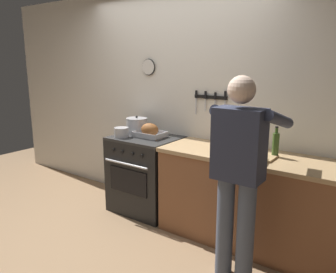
{
  "coord_description": "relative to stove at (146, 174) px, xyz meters",
  "views": [
    {
      "loc": [
        2.2,
        -1.94,
        1.76
      ],
      "look_at": [
        0.2,
        0.85,
        0.99
      ],
      "focal_mm": 35.84,
      "sensor_mm": 36.0,
      "label": 1
    }
  ],
  "objects": [
    {
      "name": "roasting_pan",
      "position": [
        0.05,
        0.02,
        0.52
      ],
      "size": [
        0.35,
        0.26,
        0.16
      ],
      "color": "#B7B7BC",
      "rests_on": "stove"
    },
    {
      "name": "saucepan",
      "position": [
        -0.21,
        -0.17,
        0.51
      ],
      "size": [
        0.17,
        0.17,
        0.11
      ],
      "color": "#B7B7BC",
      "rests_on": "stove"
    },
    {
      "name": "cutting_board",
      "position": [
        1.35,
        -0.05,
        0.46
      ],
      "size": [
        0.36,
        0.24,
        0.02
      ],
      "primitive_type": "cube",
      "color": "tan",
      "rests_on": "counter_block"
    },
    {
      "name": "counter_block",
      "position": [
        1.42,
        0.0,
        0.0
      ],
      "size": [
        2.03,
        0.65,
        0.9
      ],
      "color": "brown",
      "rests_on": "ground"
    },
    {
      "name": "person_cook",
      "position": [
        1.42,
        -0.58,
        0.5
      ],
      "size": [
        0.51,
        0.63,
        1.66
      ],
      "rotation": [
        0.0,
        0.0,
        1.58
      ],
      "color": "#4C566B",
      "rests_on": "ground"
    },
    {
      "name": "ground_plane",
      "position": [
        0.22,
        -0.99,
        -0.45
      ],
      "size": [
        8.0,
        8.0,
        0.0
      ],
      "primitive_type": "plane",
      "color": "#937251"
    },
    {
      "name": "bottle_hot_sauce",
      "position": [
        0.96,
        0.06,
        0.53
      ],
      "size": [
        0.05,
        0.05,
        0.18
      ],
      "color": "red",
      "rests_on": "counter_block"
    },
    {
      "name": "stock_pot",
      "position": [
        -0.21,
        0.1,
        0.54
      ],
      "size": [
        0.26,
        0.26,
        0.22
      ],
      "color": "#B7B7BC",
      "rests_on": "stove"
    },
    {
      "name": "bottle_olive_oil",
      "position": [
        1.49,
        0.06,
        0.57
      ],
      "size": [
        0.06,
        0.06,
        0.28
      ],
      "color": "#385623",
      "rests_on": "counter_block"
    },
    {
      "name": "bottle_wine_red",
      "position": [
        0.96,
        0.18,
        0.57
      ],
      "size": [
        0.07,
        0.07,
        0.3
      ],
      "color": "#47141E",
      "rests_on": "counter_block"
    },
    {
      "name": "wall_back",
      "position": [
        0.22,
        0.36,
        0.85
      ],
      "size": [
        6.0,
        0.13,
        2.6
      ],
      "color": "white",
      "rests_on": "ground"
    },
    {
      "name": "stove",
      "position": [
        0.0,
        0.0,
        0.0
      ],
      "size": [
        0.76,
        0.67,
        0.9
      ],
      "color": "black",
      "rests_on": "ground"
    }
  ]
}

